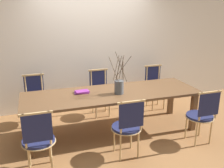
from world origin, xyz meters
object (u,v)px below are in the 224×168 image
Objects in this scene: dining_table at (112,97)px; book_stack at (82,92)px; vase_centerpiece at (119,86)px; chair_far_center at (155,85)px; chair_near_center at (202,114)px.

dining_table is 0.52m from book_stack.
vase_centerpiece reaches higher than dining_table.
chair_far_center reaches higher than dining_table.
dining_table is at bearing -15.15° from book_stack.
chair_near_center is 1.61m from chair_far_center.
vase_centerpiece is at bearing 37.87° from chair_far_center.
dining_table is 3.26× the size of chair_near_center.
chair_far_center is (1.25, 0.81, -0.15)m from dining_table.
chair_near_center and chair_far_center have the same top height.
chair_near_center is 1.40m from vase_centerpiece.
book_stack is at bearing 21.13° from chair_far_center.
dining_table is at bearing 136.65° from vase_centerpiece.
chair_near_center is 1.26× the size of vase_centerpiece.
vase_centerpiece reaches higher than book_stack.
chair_near_center is (1.24, -0.81, -0.15)m from dining_table.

